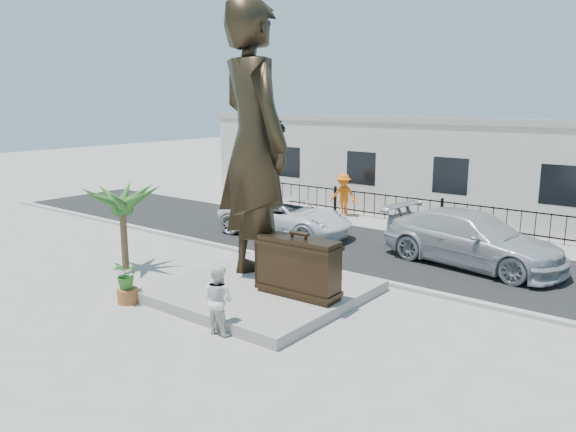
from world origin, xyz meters
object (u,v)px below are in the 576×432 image
at_px(statue, 254,144).
at_px(car_white, 286,216).
at_px(suitcase, 299,267).
at_px(tourist, 218,299).

bearing_deg(statue, car_white, -36.84).
xyz_separation_m(statue, suitcase, (1.92, -0.45, -3.15)).
height_order(suitcase, car_white, suitcase).
relative_size(statue, car_white, 1.41).
bearing_deg(car_white, suitcase, -144.49).
distance_m(suitcase, tourist, 2.64).
relative_size(tourist, car_white, 0.30).
bearing_deg(tourist, statue, -67.30).
bearing_deg(statue, suitcase, -170.51).
distance_m(tourist, car_white, 9.95).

